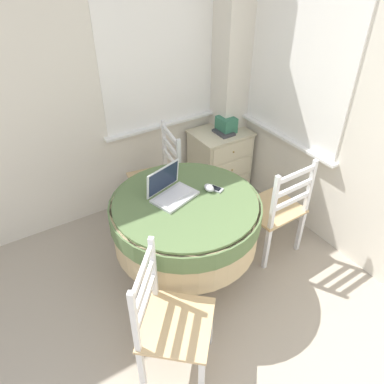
{
  "coord_description": "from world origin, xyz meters",
  "views": [
    {
      "loc": [
        -0.5,
        -0.17,
        2.34
      ],
      "look_at": [
        0.72,
        1.78,
        0.67
      ],
      "focal_mm": 35.0,
      "sensor_mm": 36.0,
      "label": 1
    }
  ],
  "objects_px": {
    "round_dining_table": "(186,219)",
    "cell_phone": "(215,189)",
    "laptop": "(171,191)",
    "corner_cabinet": "(220,160)",
    "book_on_cabinet": "(224,132)",
    "storage_box": "(226,124)",
    "dining_chair_near_right_window": "(276,209)",
    "computer_mouse": "(209,188)",
    "dining_chair_near_back_window": "(159,179)",
    "dining_chair_camera_near": "(169,322)"
  },
  "relations": [
    {
      "from": "dining_chair_camera_near",
      "to": "dining_chair_near_right_window",
      "type": "bearing_deg",
      "value": 20.01
    },
    {
      "from": "round_dining_table",
      "to": "storage_box",
      "type": "bearing_deg",
      "value": 41.07
    },
    {
      "from": "cell_phone",
      "to": "book_on_cabinet",
      "type": "height_order",
      "value": "cell_phone"
    },
    {
      "from": "laptop",
      "to": "dining_chair_near_back_window",
      "type": "height_order",
      "value": "laptop"
    },
    {
      "from": "computer_mouse",
      "to": "dining_chair_near_right_window",
      "type": "xyz_separation_m",
      "value": [
        0.56,
        -0.16,
        -0.33
      ]
    },
    {
      "from": "dining_chair_near_right_window",
      "to": "corner_cabinet",
      "type": "height_order",
      "value": "dining_chair_near_right_window"
    },
    {
      "from": "laptop",
      "to": "dining_chair_near_right_window",
      "type": "distance_m",
      "value": 0.94
    },
    {
      "from": "round_dining_table",
      "to": "dining_chair_near_right_window",
      "type": "relative_size",
      "value": 1.2
    },
    {
      "from": "round_dining_table",
      "to": "cell_phone",
      "type": "relative_size",
      "value": 8.7
    },
    {
      "from": "storage_box",
      "to": "book_on_cabinet",
      "type": "xyz_separation_m",
      "value": [
        -0.05,
        -0.03,
        -0.06
      ]
    },
    {
      "from": "corner_cabinet",
      "to": "dining_chair_near_right_window",
      "type": "bearing_deg",
      "value": -100.03
    },
    {
      "from": "dining_chair_near_back_window",
      "to": "dining_chair_near_right_window",
      "type": "height_order",
      "value": "same"
    },
    {
      "from": "round_dining_table",
      "to": "computer_mouse",
      "type": "distance_m",
      "value": 0.28
    },
    {
      "from": "laptop",
      "to": "corner_cabinet",
      "type": "height_order",
      "value": "laptop"
    },
    {
      "from": "dining_chair_near_back_window",
      "to": "storage_box",
      "type": "height_order",
      "value": "dining_chair_near_back_window"
    },
    {
      "from": "storage_box",
      "to": "book_on_cabinet",
      "type": "height_order",
      "value": "storage_box"
    },
    {
      "from": "round_dining_table",
      "to": "storage_box",
      "type": "relative_size",
      "value": 5.98
    },
    {
      "from": "dining_chair_camera_near",
      "to": "storage_box",
      "type": "bearing_deg",
      "value": 44.88
    },
    {
      "from": "dining_chair_near_right_window",
      "to": "book_on_cabinet",
      "type": "xyz_separation_m",
      "value": [
        0.19,
        1.0,
        0.22
      ]
    },
    {
      "from": "laptop",
      "to": "dining_chair_near_right_window",
      "type": "height_order",
      "value": "laptop"
    },
    {
      "from": "storage_box",
      "to": "book_on_cabinet",
      "type": "relative_size",
      "value": 0.89
    },
    {
      "from": "computer_mouse",
      "to": "cell_phone",
      "type": "distance_m",
      "value": 0.05
    },
    {
      "from": "storage_box",
      "to": "dining_chair_near_right_window",
      "type": "bearing_deg",
      "value": -102.91
    },
    {
      "from": "laptop",
      "to": "corner_cabinet",
      "type": "bearing_deg",
      "value": 37.88
    },
    {
      "from": "round_dining_table",
      "to": "storage_box",
      "type": "distance_m",
      "value": 1.35
    },
    {
      "from": "round_dining_table",
      "to": "dining_chair_near_back_window",
      "type": "relative_size",
      "value": 1.2
    },
    {
      "from": "corner_cabinet",
      "to": "dining_chair_camera_near",
      "type": "bearing_deg",
      "value": -133.85
    },
    {
      "from": "storage_box",
      "to": "dining_chair_near_back_window",
      "type": "bearing_deg",
      "value": -171.89
    },
    {
      "from": "computer_mouse",
      "to": "dining_chair_near_back_window",
      "type": "height_order",
      "value": "dining_chair_near_back_window"
    },
    {
      "from": "storage_box",
      "to": "book_on_cabinet",
      "type": "bearing_deg",
      "value": -149.7
    },
    {
      "from": "corner_cabinet",
      "to": "book_on_cabinet",
      "type": "height_order",
      "value": "book_on_cabinet"
    },
    {
      "from": "round_dining_table",
      "to": "dining_chair_near_right_window",
      "type": "distance_m",
      "value": 0.8
    },
    {
      "from": "round_dining_table",
      "to": "book_on_cabinet",
      "type": "xyz_separation_m",
      "value": [
        0.96,
        0.85,
        0.08
      ]
    },
    {
      "from": "laptop",
      "to": "book_on_cabinet",
      "type": "height_order",
      "value": "laptop"
    },
    {
      "from": "cell_phone",
      "to": "dining_chair_near_right_window",
      "type": "bearing_deg",
      "value": -16.31
    },
    {
      "from": "dining_chair_near_back_window",
      "to": "dining_chair_camera_near",
      "type": "height_order",
      "value": "same"
    },
    {
      "from": "laptop",
      "to": "storage_box",
      "type": "distance_m",
      "value": 1.32
    },
    {
      "from": "computer_mouse",
      "to": "dining_chair_camera_near",
      "type": "relative_size",
      "value": 0.1
    },
    {
      "from": "corner_cabinet",
      "to": "computer_mouse",
      "type": "bearing_deg",
      "value": -130.34
    },
    {
      "from": "dining_chair_camera_near",
      "to": "book_on_cabinet",
      "type": "height_order",
      "value": "dining_chair_camera_near"
    },
    {
      "from": "computer_mouse",
      "to": "dining_chair_near_back_window",
      "type": "bearing_deg",
      "value": 92.9
    },
    {
      "from": "computer_mouse",
      "to": "corner_cabinet",
      "type": "xyz_separation_m",
      "value": [
        0.75,
        0.88,
        -0.45
      ]
    },
    {
      "from": "laptop",
      "to": "book_on_cabinet",
      "type": "relative_size",
      "value": 1.8
    },
    {
      "from": "round_dining_table",
      "to": "cell_phone",
      "type": "xyz_separation_m",
      "value": [
        0.26,
        0.0,
        0.17
      ]
    },
    {
      "from": "laptop",
      "to": "storage_box",
      "type": "xyz_separation_m",
      "value": [
        1.07,
        0.78,
        -0.07
      ]
    },
    {
      "from": "laptop",
      "to": "dining_chair_near_right_window",
      "type": "relative_size",
      "value": 0.41
    },
    {
      "from": "laptop",
      "to": "corner_cabinet",
      "type": "distance_m",
      "value": 1.37
    },
    {
      "from": "dining_chair_near_right_window",
      "to": "storage_box",
      "type": "distance_m",
      "value": 1.09
    },
    {
      "from": "round_dining_table",
      "to": "book_on_cabinet",
      "type": "bearing_deg",
      "value": 41.53
    },
    {
      "from": "cell_phone",
      "to": "storage_box",
      "type": "relative_size",
      "value": 0.69
    }
  ]
}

